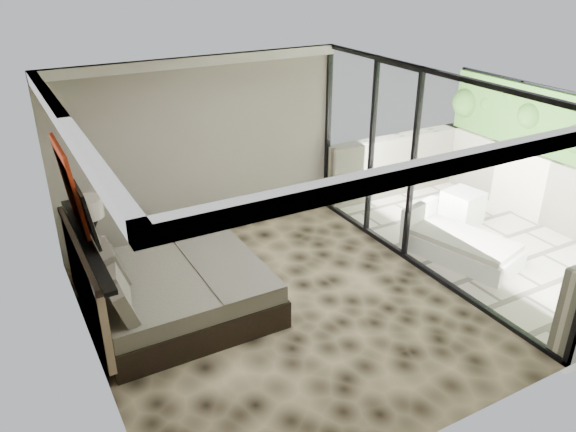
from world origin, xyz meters
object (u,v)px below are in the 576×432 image
ottoman (462,207)px  bed (170,289)px  nightstand (95,264)px  lounger (458,245)px  table_lamp (89,216)px

ottoman → bed: bearing=-178.0°
nightstand → lounger: 5.24m
nightstand → table_lamp: bearing=-42.2°
table_lamp → lounger: bearing=-21.9°
ottoman → table_lamp: bearing=169.2°
nightstand → ottoman: ottoman is taller
table_lamp → ottoman: bearing=-10.8°
nightstand → table_lamp: 0.75m
nightstand → ottoman: (5.76, -1.12, 0.05)m
table_lamp → lounger: (4.82, -1.94, -0.77)m
table_lamp → lounger: table_lamp is taller
table_lamp → ottoman: (5.72, -1.09, -0.70)m
bed → table_lamp: table_lamp is taller
bed → table_lamp: bearing=116.5°
bed → lounger: 4.24m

